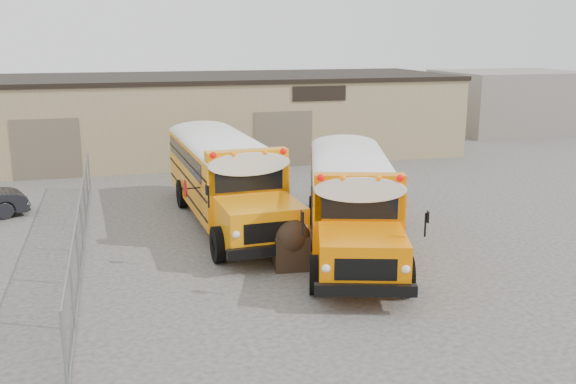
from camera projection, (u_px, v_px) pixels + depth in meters
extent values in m
plane|color=#403D3B|center=(284.00, 265.00, 19.76)|extent=(120.00, 120.00, 0.00)
cube|color=#917F59|center=(196.00, 117.00, 37.98)|extent=(30.00, 10.00, 4.50)
cube|color=black|center=(195.00, 78.00, 37.44)|extent=(30.20, 10.20, 0.25)
cube|color=black|center=(319.00, 93.00, 34.43)|extent=(3.00, 0.08, 0.80)
cube|color=#776655|center=(47.00, 149.00, 31.39)|extent=(3.20, 0.08, 3.00)
cube|color=#776655|center=(283.00, 139.00, 34.48)|extent=(3.20, 0.08, 3.00)
cylinder|color=gray|center=(64.00, 353.00, 12.38)|extent=(0.07, 0.07, 1.80)
cylinder|color=gray|center=(72.00, 295.00, 15.19)|extent=(0.07, 0.07, 1.80)
cylinder|color=gray|center=(78.00, 255.00, 18.00)|extent=(0.07, 0.07, 1.80)
cylinder|color=gray|center=(82.00, 225.00, 20.82)|extent=(0.07, 0.07, 1.80)
cylinder|color=gray|center=(85.00, 203.00, 23.63)|extent=(0.07, 0.07, 1.80)
cylinder|color=gray|center=(87.00, 185.00, 26.44)|extent=(0.07, 0.07, 1.80)
cylinder|color=gray|center=(89.00, 171.00, 29.25)|extent=(0.07, 0.07, 1.80)
cylinder|color=gray|center=(80.00, 199.00, 20.61)|extent=(0.05, 18.00, 0.05)
cylinder|color=gray|center=(84.00, 250.00, 21.02)|extent=(0.05, 18.00, 0.05)
cube|color=gray|center=(82.00, 225.00, 20.82)|extent=(0.02, 18.00, 1.70)
cube|color=gray|center=(510.00, 101.00, 47.92)|extent=(10.00, 8.00, 4.40)
cube|color=orange|center=(192.00, 146.00, 31.12)|extent=(3.20, 8.58, 2.28)
cube|color=orange|center=(215.00, 179.00, 26.21)|extent=(2.57, 2.57, 1.28)
cube|color=black|center=(209.00, 146.00, 27.09)|extent=(2.28, 0.18, 0.83)
cube|color=white|center=(191.00, 119.00, 30.81)|extent=(3.20, 8.67, 0.44)
cube|color=orange|center=(207.00, 129.00, 27.16)|extent=(2.75, 0.69, 0.40)
sphere|color=#E50705|center=(180.00, 128.00, 26.54)|extent=(0.22, 0.22, 0.22)
sphere|color=#E50705|center=(235.00, 125.00, 27.25)|extent=(0.22, 0.22, 0.22)
sphere|color=orange|center=(196.00, 127.00, 26.73)|extent=(0.22, 0.22, 0.22)
sphere|color=orange|center=(220.00, 126.00, 27.05)|extent=(0.22, 0.22, 0.22)
cube|color=black|center=(223.00, 198.00, 25.11)|extent=(2.73, 0.38, 0.31)
cube|color=black|center=(179.00, 152.00, 35.32)|extent=(2.73, 0.36, 0.31)
cube|color=black|center=(192.00, 147.00, 31.14)|extent=(3.23, 8.42, 0.07)
cube|color=black|center=(190.00, 132.00, 31.28)|extent=(3.16, 7.25, 0.69)
cylinder|color=black|center=(183.00, 195.00, 26.07)|extent=(0.37, 1.17, 1.16)
cylinder|color=black|center=(246.00, 191.00, 26.87)|extent=(0.37, 1.17, 1.16)
cylinder|color=black|center=(161.00, 164.00, 32.55)|extent=(0.37, 1.17, 1.16)
cylinder|color=black|center=(212.00, 161.00, 33.35)|extent=(0.37, 1.17, 1.16)
cylinder|color=#BF0505|center=(160.00, 155.00, 27.84)|extent=(0.06, 0.62, 0.62)
cube|color=#FF7C00|center=(341.00, 159.00, 28.22)|extent=(4.87, 8.42, 2.16)
cube|color=#FF7C00|center=(348.00, 198.00, 23.32)|extent=(2.90, 2.90, 1.21)
cube|color=black|center=(346.00, 163.00, 24.21)|extent=(2.08, 0.70, 0.79)
cube|color=white|center=(341.00, 131.00, 27.93)|extent=(4.90, 8.50, 0.42)
cube|color=#FF7C00|center=(346.00, 144.00, 24.29)|extent=(2.62, 1.26, 0.38)
sphere|color=#E50705|center=(317.00, 142.00, 24.06)|extent=(0.21, 0.21, 0.21)
sphere|color=#E50705|center=(376.00, 142.00, 23.99)|extent=(0.21, 0.21, 0.21)
sphere|color=orange|center=(334.00, 142.00, 24.04)|extent=(0.21, 0.21, 0.21)
sphere|color=orange|center=(360.00, 142.00, 24.01)|extent=(0.21, 0.21, 0.21)
cube|color=black|center=(350.00, 220.00, 22.22)|extent=(2.53, 0.98, 0.29)
cube|color=black|center=(337.00, 163.00, 32.39)|extent=(2.53, 0.96, 0.29)
cube|color=black|center=(341.00, 161.00, 28.24)|extent=(4.86, 8.28, 0.06)
cube|color=black|center=(341.00, 144.00, 28.38)|extent=(4.53, 7.23, 0.65)
cylinder|color=black|center=(313.00, 213.00, 23.61)|extent=(0.60, 1.13, 1.10)
cylinder|color=black|center=(381.00, 213.00, 23.54)|extent=(0.60, 1.13, 1.10)
cylinder|color=black|center=(312.00, 175.00, 30.06)|extent=(0.60, 1.13, 1.10)
cylinder|color=black|center=(366.00, 175.00, 29.99)|extent=(0.60, 1.13, 1.10)
cube|color=black|center=(291.00, 251.00, 19.44)|extent=(1.15, 1.05, 1.06)
sphere|color=black|center=(291.00, 236.00, 19.33)|extent=(1.16, 1.16, 1.16)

